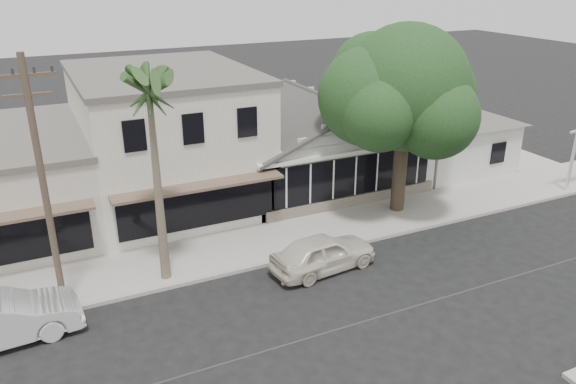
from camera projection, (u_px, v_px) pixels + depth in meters
ground at (359, 323)px, 19.20m from camera, size 140.00×140.00×0.00m
sidewalk_north at (89, 281)px, 21.63m from camera, size 90.00×3.50×0.15m
corner_shop at (317, 138)px, 30.64m from camera, size 10.40×8.60×5.10m
side_cottage at (445, 143)px, 33.52m from camera, size 6.00×6.00×3.00m
row_building_near at (167, 140)px, 28.07m from camera, size 8.00×10.00×6.50m
utility_pole at (43, 184)px, 18.16m from camera, size 1.80×0.24×9.00m
car_0 at (323, 253)px, 22.32m from camera, size 4.57×2.23×1.50m
shade_tree at (401, 91)px, 25.83m from camera, size 8.21×7.42×9.11m
palm_east at (149, 90)px, 19.02m from camera, size 2.92×2.92×8.64m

